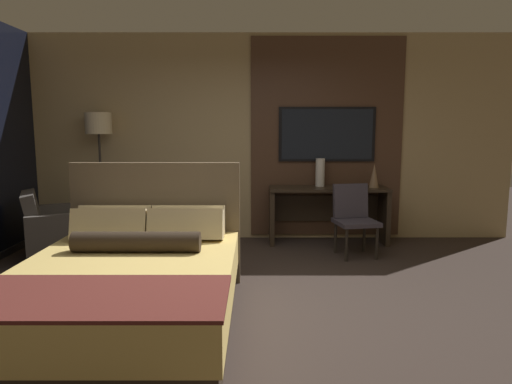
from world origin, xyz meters
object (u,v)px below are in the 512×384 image
at_px(desk, 329,206).
at_px(armchair_by_window, 63,233).
at_px(tv, 328,134).
at_px(bed, 132,284).
at_px(vase_tall, 321,172).
at_px(vase_short, 375,176).
at_px(floor_lamp, 100,134).
at_px(desk_chair, 354,214).

height_order(desk, armchair_by_window, armchair_by_window).
height_order(desk, tv, tv).
distance_m(bed, armchair_by_window, 2.40).
relative_size(vase_tall, vase_short, 1.21).
height_order(armchair_by_window, floor_lamp, floor_lamp).
distance_m(floor_lamp, vase_short, 3.68).
bearing_deg(desk, armchair_by_window, -169.31).
height_order(bed, desk_chair, bed).
xyz_separation_m(floor_lamp, vase_tall, (2.94, 0.05, -0.52)).
distance_m(desk, floor_lamp, 3.19).
height_order(tv, floor_lamp, tv).
height_order(desk_chair, armchair_by_window, desk_chair).
bearing_deg(vase_tall, vase_short, -10.24).
relative_size(desk, armchair_by_window, 1.37).
xyz_separation_m(desk, vase_short, (0.60, -0.05, 0.41)).
relative_size(floor_lamp, vase_short, 5.58).
distance_m(desk, vase_tall, 0.46).
relative_size(bed, desk, 1.41).
bearing_deg(vase_short, desk, 174.82).
bearing_deg(bed, desk, 53.01).
height_order(desk_chair, vase_short, vase_short).
bearing_deg(bed, vase_short, 44.89).
xyz_separation_m(tv, desk_chair, (0.22, -0.80, -0.95)).
bearing_deg(floor_lamp, vase_short, -1.23).
height_order(desk, vase_tall, vase_tall).
bearing_deg(vase_tall, tv, 52.65).
distance_m(desk_chair, vase_short, 0.78).
relative_size(tv, armchair_by_window, 1.14).
height_order(armchair_by_window, vase_tall, vase_tall).
distance_m(bed, desk_chair, 2.96).
relative_size(tv, desk_chair, 1.52).
relative_size(tv, vase_tall, 3.47).
relative_size(armchair_by_window, vase_tall, 3.04).
xyz_separation_m(bed, armchair_by_window, (-1.38, 1.96, -0.06)).
distance_m(vase_tall, vase_short, 0.71).
distance_m(bed, vase_short, 3.64).
xyz_separation_m(floor_lamp, vase_short, (3.64, -0.08, -0.55)).
distance_m(desk_chair, armchair_by_window, 3.56).
distance_m(armchair_by_window, floor_lamp, 1.39).
xyz_separation_m(bed, desk, (1.95, 2.59, 0.18)).
xyz_separation_m(desk, desk_chair, (0.22, -0.60, 0.00)).
xyz_separation_m(desk, tv, (-0.00, 0.20, 0.95)).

